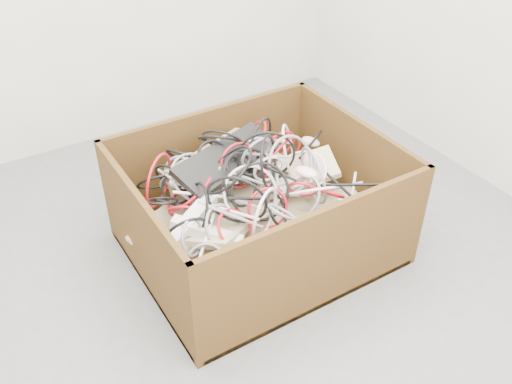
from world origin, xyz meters
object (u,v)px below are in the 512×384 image
cardboard_box (256,225)px  power_strip_right (207,232)px  vga_plug (311,174)px  power_strip_left (188,222)px

cardboard_box → power_strip_right: bearing=-154.0°
cardboard_box → vga_plug: bearing=-8.6°
vga_plug → power_strip_left: bearing=-156.6°
power_strip_left → vga_plug: size_ratio=6.65×
power_strip_right → vga_plug: bearing=57.6°
cardboard_box → power_strip_left: 0.43m
power_strip_left → vga_plug: power_strip_left is taller
power_strip_right → vga_plug: power_strip_right is taller
cardboard_box → power_strip_left: (-0.35, -0.09, 0.23)m
vga_plug → cardboard_box: bearing=-169.5°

